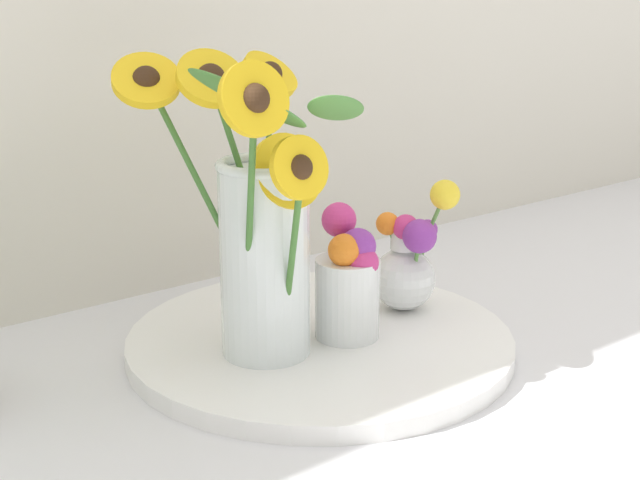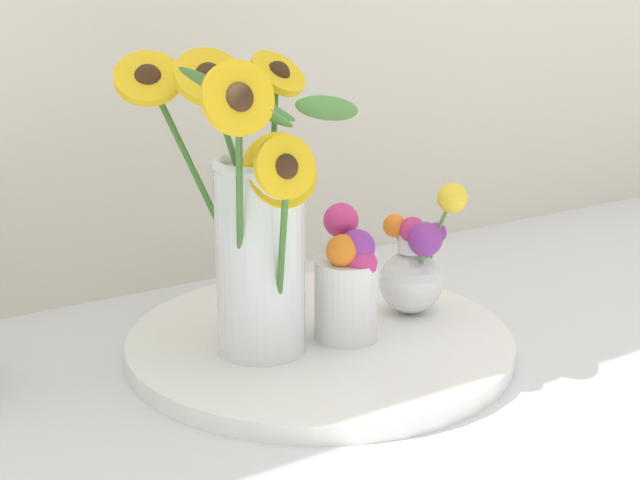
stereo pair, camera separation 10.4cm
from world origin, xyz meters
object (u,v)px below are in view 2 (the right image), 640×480
serving_tray (320,342)px  vase_small_center (348,282)px  mason_jar_sunflowers (257,223)px  vase_bulb_right (415,265)px

serving_tray → vase_small_center: 0.09m
mason_jar_sunflowers → vase_bulb_right: (0.22, -0.00, -0.09)m
mason_jar_sunflowers → vase_small_center: bearing=-11.6°
vase_bulb_right → mason_jar_sunflowers: bearing=179.4°
vase_small_center → vase_bulb_right: 0.12m
vase_small_center → mason_jar_sunflowers: bearing=168.4°
serving_tray → mason_jar_sunflowers: bearing=-177.3°
serving_tray → vase_small_center: size_ratio=2.96×
serving_tray → vase_small_center: vase_small_center is taller
vase_small_center → vase_bulb_right: bearing=9.6°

